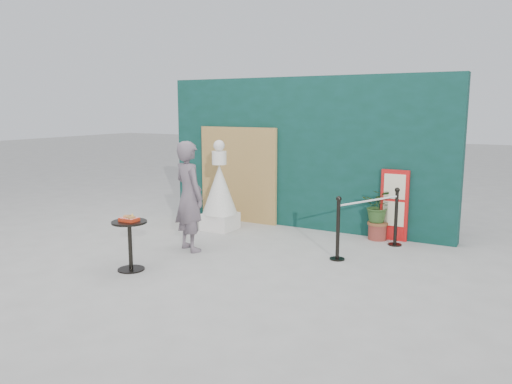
# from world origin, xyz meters

# --- Properties ---
(ground) EXTENTS (60.00, 60.00, 0.00)m
(ground) POSITION_xyz_m (0.00, 0.00, 0.00)
(ground) COLOR #ADAAA5
(ground) RESTS_ON ground
(back_wall) EXTENTS (6.00, 0.30, 3.00)m
(back_wall) POSITION_xyz_m (0.00, 3.15, 1.50)
(back_wall) COLOR #0B3227
(back_wall) RESTS_ON ground
(bamboo_fence) EXTENTS (1.80, 0.08, 2.00)m
(bamboo_fence) POSITION_xyz_m (-1.40, 2.94, 1.00)
(bamboo_fence) COLOR tan
(bamboo_fence) RESTS_ON ground
(woman) EXTENTS (0.80, 0.69, 1.86)m
(woman) POSITION_xyz_m (-0.97, 0.63, 0.93)
(woman) COLOR #685961
(woman) RESTS_ON ground
(menu_board) EXTENTS (0.50, 0.07, 1.30)m
(menu_board) POSITION_xyz_m (1.90, 2.95, 0.65)
(menu_board) COLOR red
(menu_board) RESTS_ON ground
(statue) EXTENTS (0.70, 0.70, 1.78)m
(statue) POSITION_xyz_m (-1.32, 2.10, 0.73)
(statue) COLOR silver
(statue) RESTS_ON ground
(cafe_table) EXTENTS (0.52, 0.52, 0.75)m
(cafe_table) POSITION_xyz_m (-1.11, -0.67, 0.50)
(cafe_table) COLOR black
(cafe_table) RESTS_ON ground
(food_basket) EXTENTS (0.26, 0.19, 0.11)m
(food_basket) POSITION_xyz_m (-1.10, -0.67, 0.79)
(food_basket) COLOR red
(food_basket) RESTS_ON cafe_table
(planter) EXTENTS (0.55, 0.48, 0.94)m
(planter) POSITION_xyz_m (1.64, 2.86, 0.55)
(planter) COLOR brown
(planter) RESTS_ON ground
(stanchion_barrier) EXTENTS (0.84, 1.54, 1.03)m
(stanchion_barrier) POSITION_xyz_m (1.72, 1.98, 0.49)
(stanchion_barrier) COLOR black
(stanchion_barrier) RESTS_ON ground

